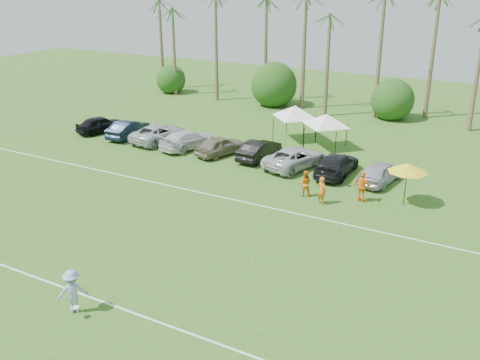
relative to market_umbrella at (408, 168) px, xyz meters
The scene contains 29 objects.
ground 21.83m from the market_umbrella, 122.53° to the right, with size 120.00×120.00×0.00m, color #335E1C.
field_lines 15.74m from the market_umbrella, 138.57° to the right, with size 80.00×12.10×0.01m.
palm_tree_0 39.35m from the market_umbrella, 149.68° to the left, with size 2.40×2.40×8.90m.
palm_tree_1 35.31m from the market_umbrella, 145.52° to the left, with size 2.40×2.40×9.90m.
palm_tree_2 31.56m from the market_umbrella, 140.24° to the left, with size 2.40×2.40×10.90m.
palm_tree_3 28.90m from the market_umbrella, 134.97° to the left, with size 2.40×2.40×11.90m.
palm_tree_4 25.70m from the market_umbrella, 128.52° to the left, with size 2.40×2.40×8.90m.
palm_tree_5 23.68m from the market_umbrella, 120.66° to the left, with size 2.40×2.40×9.90m.
palm_tree_6 22.24m from the market_umbrella, 111.29° to the left, with size 2.40×2.40×10.90m.
palm_tree_7 21.49m from the market_umbrella, 100.57° to the left, with size 2.40×2.40×11.90m.
bush_tree_0 37.01m from the market_umbrella, 145.99° to the left, with size 4.00×4.00×4.00m.
bush_tree_1 27.22m from the market_umbrella, 130.50° to the left, with size 4.00×4.00×4.00m.
bush_tree_2 21.47m from the market_umbrella, 105.34° to the left, with size 4.00×4.00×4.00m.
sideline_player_a 5.09m from the market_umbrella, 152.19° to the right, with size 0.62×0.41×1.70m, color orange.
sideline_player_b 6.06m from the market_umbrella, 164.05° to the right, with size 0.80×0.62×1.64m, color orange.
sideline_player_c 2.82m from the market_umbrella, 161.03° to the right, with size 1.09×0.45×1.86m, color orange.
canopy_tent_left 14.21m from the market_umbrella, 140.48° to the left, with size 4.09×4.09×3.31m.
canopy_tent_right 11.29m from the market_umbrella, 134.59° to the left, with size 3.97×3.97×3.22m.
market_umbrella is the anchor object (origin of this frame).
frisbee_player 19.67m from the market_umbrella, 117.93° to the right, with size 1.36×1.35×1.89m.
parked_car_0 26.59m from the market_umbrella, behind, with size 1.69×4.21×1.43m, color black.
parked_car_1 23.59m from the market_umbrella, behind, with size 1.52×4.35×1.43m, color black.
parked_car_2 20.63m from the market_umbrella, behind, with size 2.38×5.16×1.43m, color #BABEC1.
parked_car_3 17.61m from the market_umbrella, behind, with size 2.01×4.94×1.43m, color silver.
parked_car_4 14.62m from the market_umbrella, 169.15° to the left, with size 1.69×4.21×1.43m, color gray.
parked_car_5 11.82m from the market_umbrella, 163.96° to the left, with size 1.52×4.35×1.43m, color black.
parked_car_6 8.84m from the market_umbrella, 161.19° to the left, with size 2.38×5.16×1.43m, color silver.
parked_car_7 6.16m from the market_umbrella, 151.07° to the left, with size 2.01×4.94×1.43m, color black.
parked_car_8 3.86m from the market_umbrella, 128.36° to the left, with size 1.69×4.21×1.43m, color #AEACB9.
Camera 1 is at (17.16, -11.83, 12.82)m, focal length 40.00 mm.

